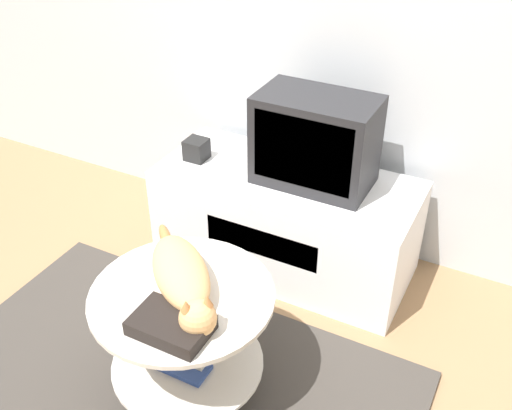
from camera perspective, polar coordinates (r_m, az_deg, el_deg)
name	(u,v)px	position (r m, az deg, el deg)	size (l,w,h in m)	color
ground_plane	(171,385)	(2.45, -8.07, -16.62)	(12.00, 12.00, 0.00)	#93704C
rug	(171,383)	(2.44, -8.09, -16.47)	(1.84, 1.05, 0.02)	#3D3833
tv_stand	(286,221)	(2.83, 2.85, -1.56)	(1.19, 0.53, 0.49)	white
tv	(315,141)	(2.58, 5.68, 6.11)	(0.50, 0.30, 0.40)	#232326
speaker	(197,149)	(2.83, -5.69, 5.29)	(0.10, 0.10, 0.10)	black
coffee_table	(185,331)	(2.18, -6.75, -11.81)	(0.63, 0.63, 0.49)	#B2B2B7
dvd_box	(171,325)	(1.91, -8.11, -11.27)	(0.24, 0.17, 0.05)	black
cat	(183,278)	(2.02, -6.98, -6.92)	(0.48, 0.46, 0.14)	tan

